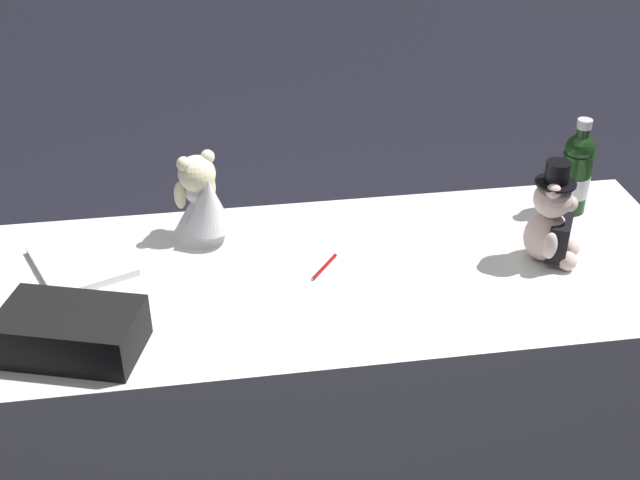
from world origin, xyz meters
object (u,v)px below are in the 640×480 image
at_px(signing_pen, 324,268).
at_px(guestbook, 82,261).
at_px(teddy_bear_groom, 553,223).
at_px(teddy_bear_bride, 202,202).
at_px(champagne_bottle, 576,172).
at_px(gift_case_black, 71,331).

distance_m(signing_pen, guestbook, 0.63).
relative_size(teddy_bear_groom, teddy_bear_bride, 1.15).
relative_size(signing_pen, guestbook, 0.43).
xyz_separation_m(champagne_bottle, guestbook, (1.36, 0.08, -0.11)).
relative_size(champagne_bottle, gift_case_black, 0.82).
distance_m(champagne_bottle, guestbook, 1.37).
distance_m(teddy_bear_bride, champagne_bottle, 1.05).
height_order(teddy_bear_bride, gift_case_black, teddy_bear_bride).
relative_size(teddy_bear_bride, gift_case_black, 0.71).
relative_size(teddy_bear_bride, champagne_bottle, 0.87).
bearing_deg(signing_pen, gift_case_black, 21.42).
height_order(teddy_bear_groom, teddy_bear_bride, teddy_bear_groom).
relative_size(teddy_bear_groom, guestbook, 1.09).
height_order(teddy_bear_bride, guestbook, teddy_bear_bride).
height_order(gift_case_black, guestbook, gift_case_black).
distance_m(champagne_bottle, gift_case_black, 1.42).
bearing_deg(champagne_bottle, gift_case_black, 17.73).
distance_m(signing_pen, gift_case_black, 0.65).
bearing_deg(guestbook, teddy_bear_groom, 149.85).
bearing_deg(teddy_bear_groom, gift_case_black, 9.37).
relative_size(gift_case_black, guestbook, 1.34).
height_order(teddy_bear_groom, gift_case_black, teddy_bear_groom).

